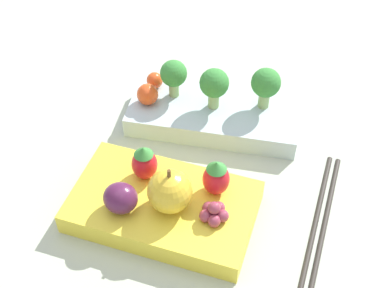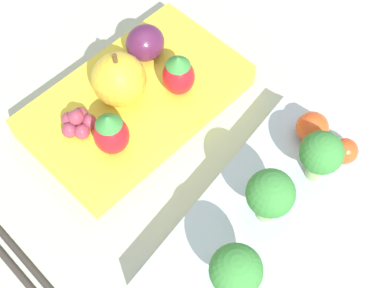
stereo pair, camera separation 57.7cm
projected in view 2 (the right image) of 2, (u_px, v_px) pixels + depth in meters
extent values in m
plane|color=#ADB7A3|center=(203.00, 164.00, 0.48)|extent=(4.00, 4.00, 0.00)
cube|color=silver|center=(259.00, 220.00, 0.44)|extent=(0.23, 0.12, 0.03)
cube|color=yellow|center=(133.00, 104.00, 0.49)|extent=(0.20, 0.12, 0.03)
cylinder|color=#93B770|center=(266.00, 208.00, 0.41)|extent=(0.01, 0.01, 0.02)
sphere|color=#388438|center=(271.00, 193.00, 0.39)|extent=(0.04, 0.04, 0.04)
cylinder|color=#93B770|center=(233.00, 282.00, 0.38)|extent=(0.01, 0.01, 0.02)
sphere|color=#388438|center=(236.00, 270.00, 0.36)|extent=(0.04, 0.04, 0.04)
cylinder|color=#93B770|center=(315.00, 168.00, 0.43)|extent=(0.01, 0.01, 0.02)
sphere|color=#388438|center=(322.00, 153.00, 0.41)|extent=(0.03, 0.03, 0.03)
sphere|color=#DB4C1E|center=(345.00, 151.00, 0.44)|extent=(0.02, 0.02, 0.02)
sphere|color=#DB4C1E|center=(312.00, 128.00, 0.45)|extent=(0.03, 0.03, 0.03)
sphere|color=gold|center=(119.00, 80.00, 0.46)|extent=(0.05, 0.05, 0.05)
cylinder|color=brown|center=(115.00, 59.00, 0.44)|extent=(0.00, 0.00, 0.01)
ellipsoid|color=red|center=(111.00, 135.00, 0.44)|extent=(0.03, 0.03, 0.04)
cone|color=#388438|center=(108.00, 121.00, 0.42)|extent=(0.02, 0.02, 0.01)
ellipsoid|color=red|center=(179.00, 77.00, 0.47)|extent=(0.03, 0.03, 0.04)
cone|color=#388438|center=(178.00, 61.00, 0.45)|extent=(0.02, 0.02, 0.01)
ellipsoid|color=#511E42|center=(145.00, 43.00, 0.49)|extent=(0.04, 0.03, 0.03)
sphere|color=#93384C|center=(70.00, 130.00, 0.46)|extent=(0.01, 0.01, 0.01)
sphere|color=#93384C|center=(82.00, 132.00, 0.46)|extent=(0.01, 0.01, 0.01)
sphere|color=#93384C|center=(89.00, 122.00, 0.46)|extent=(0.01, 0.01, 0.01)
sphere|color=#93384C|center=(81.00, 115.00, 0.46)|extent=(0.01, 0.01, 0.01)
sphere|color=#93384C|center=(69.00, 120.00, 0.46)|extent=(0.01, 0.01, 0.01)
sphere|color=#93384C|center=(76.00, 117.00, 0.45)|extent=(0.01, 0.01, 0.01)
cylinder|color=#332D28|center=(10.00, 263.00, 0.43)|extent=(0.01, 0.21, 0.01)
cylinder|color=#332D28|center=(20.00, 254.00, 0.43)|extent=(0.01, 0.21, 0.01)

